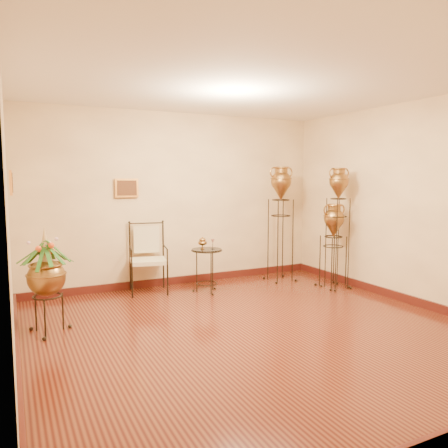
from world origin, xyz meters
name	(u,v)px	position (x,y,z in m)	size (l,w,h in m)	color
ground	(254,330)	(0.00, 0.00, 0.00)	(5.00, 5.00, 0.00)	#622C17
room_shell	(255,180)	(-0.01, 0.01, 1.73)	(5.02, 5.02, 2.81)	beige
amphora_tall	(338,227)	(2.15, 1.09, 0.99)	(0.42, 0.42, 1.93)	black
amphora_mid	(281,223)	(1.64, 1.94, 0.99)	(0.50, 0.50, 1.97)	black
amphora_short	(333,245)	(2.14, 1.18, 0.68)	(0.50, 0.50, 1.37)	black
planter_urn	(46,273)	(-2.15, 0.95, 0.69)	(0.71, 0.71, 1.24)	black
armchair	(148,258)	(-0.62, 2.15, 0.54)	(0.70, 0.67, 1.07)	black
side_table	(207,270)	(0.19, 1.78, 0.35)	(0.46, 0.46, 0.85)	black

